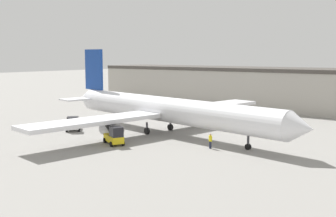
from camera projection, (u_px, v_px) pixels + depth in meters
The scene contains 6 objects.
ground_plane at pixel (168, 134), 57.61m from camera, with size 400.00×400.00×0.00m, color gray.
terminal_building at pixel (269, 88), 85.06m from camera, with size 78.36×13.49×8.20m.
airplane at pixel (162, 109), 57.98m from camera, with size 43.30×40.37×11.66m.
ground_crew_worker at pixel (210, 140), 48.63m from camera, with size 0.39×0.39×1.76m.
baggage_tug at pixel (73, 124), 59.97m from camera, with size 3.62×3.61×2.12m.
belt_loader_truck at pixel (114, 136), 50.64m from camera, with size 3.75×2.90×2.28m.
Camera 1 is at (34.26, -45.18, 10.78)m, focal length 45.00 mm.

